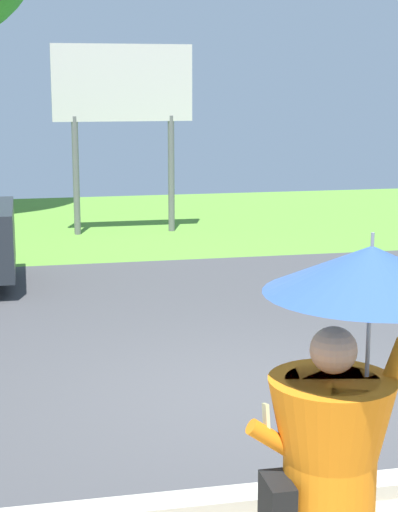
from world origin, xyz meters
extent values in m
cube|color=#424244|center=(0.00, 2.00, -0.05)|extent=(40.00, 8.00, 0.10)
cube|color=#5E9834|center=(0.00, 10.00, -0.05)|extent=(40.00, 8.00, 0.10)
cube|color=#B2AD9E|center=(0.00, -2.00, 0.05)|extent=(40.00, 0.24, 0.10)
cylinder|color=orange|center=(-0.66, -3.55, 1.12)|extent=(0.44, 0.44, 0.65)
sphere|color=tan|center=(-0.66, -3.55, 1.59)|extent=(0.22, 0.22, 0.22)
cylinder|color=orange|center=(-0.38, -3.55, 1.40)|extent=(0.24, 0.09, 0.45)
cylinder|color=orange|center=(-0.92, -3.53, 1.16)|extent=(0.29, 0.08, 0.24)
cylinder|color=gray|center=(-0.49, -3.55, 1.62)|extent=(0.02, 0.02, 0.75)
cone|color=#33569E|center=(-0.49, -3.55, 1.96)|extent=(0.99, 0.99, 0.22)
cylinder|color=gray|center=(-0.49, -3.55, 2.08)|extent=(0.02, 0.02, 0.10)
cube|color=beige|center=(-0.96, -3.50, 1.25)|extent=(0.02, 0.11, 0.16)
cube|color=black|center=(-0.93, -3.60, 0.85)|extent=(0.12, 0.24, 0.30)
cylinder|color=slate|center=(-1.05, 8.70, 1.10)|extent=(0.12, 0.12, 2.20)
cylinder|color=slate|center=(0.75, 8.70, 1.10)|extent=(0.12, 0.12, 2.20)
cube|color=silver|center=(-0.15, 8.70, 2.80)|extent=(2.60, 0.10, 1.40)
camera|label=1|loc=(-2.02, -7.01, 2.78)|focal=58.84mm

